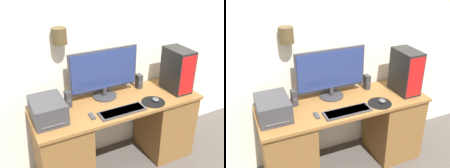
% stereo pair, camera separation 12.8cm
% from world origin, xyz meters
% --- Properties ---
extents(wall_back, '(6.40, 0.18, 2.70)m').
position_xyz_m(wall_back, '(-0.00, 0.62, 1.35)').
color(wall_back, silver).
rests_on(wall_back, ground_plane).
extents(desk, '(1.69, 0.56, 0.78)m').
position_xyz_m(desk, '(0.00, 0.28, 0.40)').
color(desk, brown).
rests_on(desk, ground_plane).
extents(monitor, '(0.72, 0.25, 0.50)m').
position_xyz_m(monitor, '(-0.07, 0.46, 1.05)').
color(monitor, '#333338').
rests_on(monitor, desk).
extents(keyboard, '(0.45, 0.15, 0.02)m').
position_xyz_m(keyboard, '(-0.05, 0.11, 0.79)').
color(keyboard, '#3D3D42').
rests_on(keyboard, desk).
extents(mousepad, '(0.23, 0.23, 0.00)m').
position_xyz_m(mousepad, '(0.31, 0.13, 0.78)').
color(mousepad, black).
rests_on(mousepad, desk).
extents(mouse, '(0.07, 0.08, 0.03)m').
position_xyz_m(mouse, '(0.34, 0.14, 0.80)').
color(mouse, '#4C4C51').
rests_on(mouse, mousepad).
extents(computer_tower, '(0.19, 0.33, 0.46)m').
position_xyz_m(computer_tower, '(0.68, 0.26, 1.01)').
color(computer_tower, black).
rests_on(computer_tower, desk).
extents(printer, '(0.28, 0.37, 0.19)m').
position_xyz_m(printer, '(-0.68, 0.30, 0.87)').
color(printer, '#38383D').
rests_on(printer, desk).
extents(speaker_left, '(0.06, 0.08, 0.16)m').
position_xyz_m(speaker_left, '(-0.46, 0.43, 0.86)').
color(speaker_left, '#2D2D33').
rests_on(speaker_left, desk).
extents(speaker_right, '(0.06, 0.08, 0.16)m').
position_xyz_m(speaker_right, '(0.35, 0.46, 0.86)').
color(speaker_right, '#2D2D33').
rests_on(speaker_right, desk).
extents(remote_control, '(0.04, 0.10, 0.02)m').
position_xyz_m(remote_control, '(-0.33, 0.16, 0.79)').
color(remote_control, '#38383D').
rests_on(remote_control, desk).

